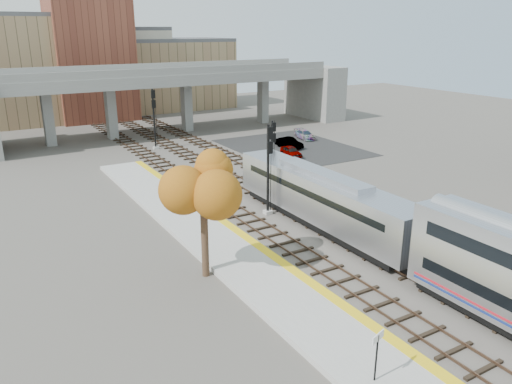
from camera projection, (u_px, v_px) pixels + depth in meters
ground at (356, 254)px, 33.45m from camera, size 160.00×160.00×0.00m
platform at (264, 278)px, 29.90m from camera, size 4.50×60.00×0.35m
yellow_strip at (290, 268)px, 30.76m from camera, size 0.70×60.00×0.01m
tracks at (269, 199)px, 44.10m from camera, size 10.70×95.00×0.25m
overpass at (172, 92)px, 70.81m from camera, size 54.00×12.00×9.50m
buildings_far at (106, 68)px, 86.04m from camera, size 43.00×21.00×20.60m
parking_lot at (292, 148)px, 63.10m from camera, size 14.00×18.00×0.04m
locomotive at (322, 198)px, 37.47m from camera, size 3.02×19.05×4.10m
signal_mast_near at (268, 170)px, 39.47m from camera, size 0.60×0.64×7.36m
signal_mast_mid at (272, 156)px, 46.48m from camera, size 0.60×0.64×6.37m
signal_mast_far at (154, 119)px, 61.20m from camera, size 0.60×0.64×7.45m
station_sign at (377, 347)px, 20.47m from camera, size 0.87×0.33×2.27m
tree at (203, 181)px, 28.69m from camera, size 3.60×3.60×8.16m
car_a at (291, 151)px, 58.37m from camera, size 1.98×3.82×1.24m
car_b at (289, 143)px, 62.59m from camera, size 2.03×4.15×1.31m
car_c at (305, 135)px, 67.78m from camera, size 2.06×4.14×1.15m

